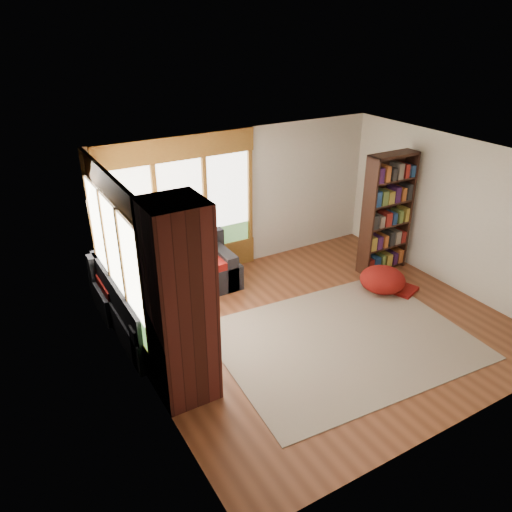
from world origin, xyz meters
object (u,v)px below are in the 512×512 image
pouf (383,279)px  dog_brindle (164,287)px  sectional_sofa (161,292)px  bookshelf (387,214)px  area_rug (343,340)px  dog_tan (173,262)px  brick_chimney (180,305)px

pouf → dog_brindle: size_ratio=1.04×
sectional_sofa → bookshelf: bearing=-8.7°
sectional_sofa → pouf: 3.79m
pouf → sectional_sofa: bearing=158.7°
area_rug → sectional_sofa: bearing=132.1°
dog_tan → sectional_sofa: bearing=158.0°
pouf → dog_brindle: dog_brindle is taller
dog_tan → pouf: bearing=-37.7°
area_rug → dog_tan: size_ratio=3.27×
brick_chimney → dog_brindle: size_ratio=3.44×
brick_chimney → sectional_sofa: (0.45, 2.05, -1.00)m
brick_chimney → sectional_sofa: size_ratio=1.18×
area_rug → dog_tan: (-1.77, 2.19, 0.81)m
pouf → dog_brindle: bearing=167.8°
brick_chimney → sectional_sofa: brick_chimney is taller
brick_chimney → bookshelf: (4.54, 1.30, -0.19)m
brick_chimney → area_rug: (2.44, -0.16, -1.29)m
sectional_sofa → dog_brindle: dog_brindle is taller
sectional_sofa → bookshelf: bookshelf is taller
area_rug → bookshelf: 2.79m
brick_chimney → dog_brindle: (0.31, 1.46, -0.57)m
sectional_sofa → area_rug: size_ratio=0.61×
pouf → dog_tan: dog_tan is taller
brick_chimney → bookshelf: size_ratio=1.17×
area_rug → dog_brindle: size_ratio=4.79×
brick_chimney → area_rug: size_ratio=0.72×
sectional_sofa → bookshelf: (4.09, -0.75, 0.81)m
dog_tan → dog_brindle: bearing=-139.0°
bookshelf → dog_brindle: (-4.23, 0.16, -0.38)m
sectional_sofa → area_rug: bearing=-46.3°
sectional_sofa → bookshelf: size_ratio=0.99×
bookshelf → dog_tan: bookshelf is taller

